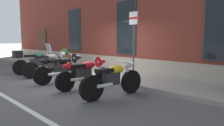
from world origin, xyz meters
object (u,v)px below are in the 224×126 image
motorcycle_black_sport (64,67)px  barrel_planter (65,59)px  motorcycle_yellow_naked (113,80)px  parking_sign (134,35)px  motorcycle_grey_naked (49,65)px  motorcycle_green_touring (34,61)px  motorcycle_red_sport (88,71)px

motorcycle_black_sport → barrel_planter: size_ratio=2.19×
barrel_planter → motorcycle_yellow_naked: bearing=-19.0°
motorcycle_black_sport → parking_sign: size_ratio=0.87×
barrel_planter → parking_sign: bearing=-0.7°
motorcycle_grey_naked → motorcycle_yellow_naked: bearing=-3.9°
motorcycle_green_touring → motorcycle_red_sport: bearing=-0.0°
motorcycle_yellow_naked → motorcycle_green_touring: bearing=178.3°
parking_sign → motorcycle_grey_naked: bearing=-154.6°
parking_sign → barrel_planter: 4.79m
motorcycle_black_sport → motorcycle_red_sport: (1.29, 0.07, -0.02)m
motorcycle_green_touring → motorcycle_grey_naked: (1.17, 0.12, -0.07)m
motorcycle_green_touring → parking_sign: 4.86m
motorcycle_green_touring → parking_sign: bearing=20.6°
motorcycle_red_sport → motorcycle_green_touring: bearing=180.0°
motorcycle_grey_naked → parking_sign: (3.25, 1.54, 1.19)m
motorcycle_black_sport → barrel_planter: 3.37m
motorcycle_black_sport → motorcycle_red_sport: size_ratio=1.02×
motorcycle_yellow_naked → motorcycle_red_sport: bearing=173.3°
motorcycle_black_sport → motorcycle_red_sport: bearing=3.2°
motorcycle_red_sport → parking_sign: (0.51, 1.66, 1.15)m
motorcycle_green_touring → motorcycle_yellow_naked: 5.26m
motorcycle_grey_naked → barrel_planter: barrel_planter is taller
motorcycle_grey_naked → parking_sign: 3.80m
motorcycle_yellow_naked → barrel_planter: (-5.47, 1.88, 0.05)m
motorcycle_grey_naked → motorcycle_black_sport: size_ratio=1.04×
barrel_planter → motorcycle_green_touring: bearing=-82.7°
motorcycle_grey_naked → motorcycle_yellow_naked: 4.09m
motorcycle_black_sport → barrel_planter: (-2.85, 1.80, -0.04)m
motorcycle_red_sport → parking_sign: parking_sign is taller
motorcycle_red_sport → motorcycle_yellow_naked: bearing=-6.7°
motorcycle_green_touring → barrel_planter: (-0.22, 1.72, -0.04)m
barrel_planter → motorcycle_black_sport: bearing=-32.2°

